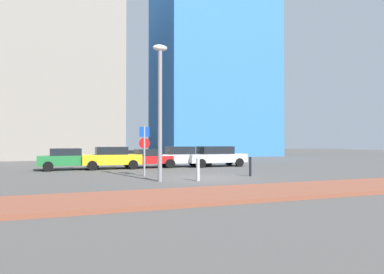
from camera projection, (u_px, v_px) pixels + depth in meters
name	position (u px, v px, depth m)	size (l,w,h in m)	color
ground_plane	(207.00, 178.00, 18.12)	(120.00, 120.00, 0.00)	#4C4947
sidewalk_brick	(268.00, 191.00, 12.69)	(40.00, 3.27, 0.14)	brown
parked_car_green	(69.00, 159.00, 23.29)	(4.25, 2.13, 1.44)	#237238
parked_car_yellow	(112.00, 157.00, 24.08)	(3.97, 1.94, 1.53)	gold
parked_car_red	(149.00, 158.00, 25.20)	(4.06, 2.03, 1.34)	red
parked_car_white	(184.00, 157.00, 26.07)	(4.31, 1.94, 1.53)	white
parked_car_silver	(216.00, 156.00, 26.49)	(4.57, 1.99, 1.54)	#B7BABF
parking_sign_post	(144.00, 145.00, 19.06)	(0.58, 0.20, 2.74)	gray
parking_meter	(161.00, 161.00, 16.79)	(0.18, 0.14, 1.51)	#4C4C51
street_lamp	(160.00, 100.00, 16.49)	(0.70, 0.36, 6.51)	gray
traffic_bollard_near	(250.00, 167.00, 19.06)	(0.13, 0.13, 1.05)	black
traffic_bollard_mid	(198.00, 170.00, 16.69)	(0.17, 0.17, 1.09)	#B7B7BC
building_colorful_midrise	(211.00, 55.00, 49.00)	(15.08, 12.95, 28.34)	#3372BF
building_under_construction	(59.00, 84.00, 41.86)	(13.75, 14.41, 17.82)	gray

